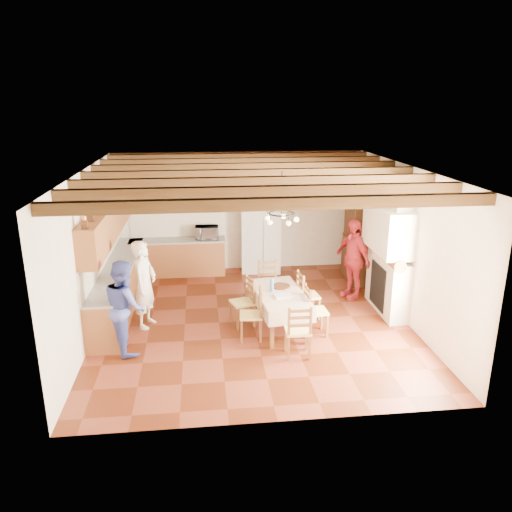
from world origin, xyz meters
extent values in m
cube|color=#4D1D0B|center=(0.00, 0.00, -0.01)|extent=(6.00, 6.50, 0.02)
cube|color=silver|center=(0.00, 0.00, 3.01)|extent=(6.00, 6.50, 0.02)
cube|color=beige|center=(0.00, 3.26, 1.50)|extent=(6.00, 0.02, 3.00)
cube|color=beige|center=(0.00, -3.26, 1.50)|extent=(6.00, 0.02, 3.00)
cube|color=beige|center=(-3.01, 0.00, 1.50)|extent=(0.02, 6.50, 3.00)
cube|color=beige|center=(3.01, 0.00, 1.50)|extent=(0.02, 6.50, 3.00)
cube|color=brown|center=(-2.70, 1.05, 0.43)|extent=(0.60, 4.30, 0.86)
cube|color=brown|center=(-1.55, 2.95, 0.43)|extent=(2.30, 0.60, 0.86)
cube|color=gray|center=(-2.70, 1.05, 0.88)|extent=(0.62, 4.30, 0.04)
cube|color=gray|center=(-1.55, 2.95, 0.88)|extent=(2.34, 0.62, 0.04)
cube|color=beige|center=(-2.98, 1.05, 1.20)|extent=(0.03, 4.30, 0.60)
cube|color=beige|center=(-1.55, 3.23, 1.20)|extent=(2.30, 0.03, 0.60)
cube|color=brown|center=(-2.83, 1.05, 1.85)|extent=(0.35, 4.20, 0.70)
cube|color=#312013|center=(1.55, 3.23, 1.85)|extent=(0.34, 0.03, 0.42)
cube|color=silver|center=(0.55, 3.06, 0.96)|extent=(1.06, 0.91, 1.92)
cube|color=beige|center=(0.48, -0.38, 0.71)|extent=(1.03, 1.75, 0.05)
cube|color=brown|center=(0.21, -1.16, 0.35)|extent=(0.08, 0.08, 0.69)
cube|color=brown|center=(0.90, -1.08, 0.35)|extent=(0.08, 0.08, 0.69)
cube|color=brown|center=(0.06, 0.33, 0.35)|extent=(0.08, 0.08, 0.69)
cube|color=brown|center=(0.74, 0.40, 0.35)|extent=(0.08, 0.08, 0.69)
torus|color=black|center=(0.48, -0.38, 2.25)|extent=(0.47, 0.47, 0.03)
imported|color=white|center=(-2.05, 0.03, 0.85)|extent=(0.58, 0.72, 1.70)
imported|color=#434EA4|center=(-2.29, -0.93, 0.82)|extent=(0.90, 0.98, 1.64)
imported|color=red|center=(2.29, 1.02, 0.88)|extent=(0.79, 1.12, 1.76)
imported|color=silver|center=(-0.82, 2.95, 1.06)|extent=(0.59, 0.42, 0.31)
imported|color=#3C2013|center=(0.54, 3.06, 2.09)|extent=(0.41, 0.41, 0.33)
camera|label=1|loc=(-0.94, -8.98, 4.21)|focal=35.00mm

